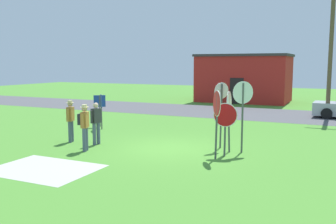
{
  "coord_description": "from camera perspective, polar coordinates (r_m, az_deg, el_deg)",
  "views": [
    {
      "loc": [
        5.87,
        -12.68,
        3.21
      ],
      "look_at": [
        -0.4,
        0.8,
        1.3
      ],
      "focal_mm": 39.98,
      "sensor_mm": 36.0,
      "label": 1
    }
  ],
  "objects": [
    {
      "name": "utility_pole",
      "position": [
        24.0,
        23.62,
        9.67
      ],
      "size": [
        1.8,
        0.24,
        8.52
      ],
      "color": "brown",
      "rests_on": "ground"
    },
    {
      "name": "street_asphalt",
      "position": [
        25.13,
        11.22,
        -0.14
      ],
      "size": [
        60.0,
        6.4,
        0.01
      ],
      "primitive_type": "cube",
      "color": "#4C4C51",
      "rests_on": "ground"
    },
    {
      "name": "person_in_teal",
      "position": [
        14.14,
        -12.64,
        -1.81
      ],
      "size": [
        0.43,
        0.54,
        1.74
      ],
      "color": "#4C5670",
      "rests_on": "ground"
    },
    {
      "name": "info_panel_leftmost",
      "position": [
        19.52,
        -10.38,
        1.05
      ],
      "size": [
        0.48,
        0.4,
        1.62
      ],
      "color": "#4C4C51",
      "rests_on": "ground"
    },
    {
      "name": "stop_sign_rear_left",
      "position": [
        13.14,
        8.72,
        -1.25
      ],
      "size": [
        0.84,
        0.18,
        1.88
      ],
      "color": "#474C4C",
      "rests_on": "ground"
    },
    {
      "name": "person_in_blue",
      "position": [
        15.9,
        -14.64,
        -0.96
      ],
      "size": [
        0.32,
        0.54,
        1.74
      ],
      "color": "#4C5670",
      "rests_on": "ground"
    },
    {
      "name": "concrete_path",
      "position": [
        12.26,
        -18.38,
        -8.22
      ],
      "size": [
        3.2,
        2.4,
        0.01
      ],
      "primitive_type": "cube",
      "color": "#ADAAA3",
      "rests_on": "ground"
    },
    {
      "name": "info_panel_middle",
      "position": [
        18.67,
        -10.13,
        0.99
      ],
      "size": [
        0.43,
        0.46,
        1.72
      ],
      "color": "#4C4C51",
      "rests_on": "ground"
    },
    {
      "name": "person_in_dark_shirt",
      "position": [
        15.18,
        -10.9,
        -1.37
      ],
      "size": [
        0.28,
        0.56,
        1.69
      ],
      "color": "#4C5670",
      "rests_on": "ground"
    },
    {
      "name": "stop_sign_nearest",
      "position": [
        13.71,
        11.32,
        1.26
      ],
      "size": [
        0.6,
        0.57,
        2.6
      ],
      "color": "#474C4C",
      "rests_on": "ground"
    },
    {
      "name": "stop_sign_tallest",
      "position": [
        13.71,
        9.27,
        0.24
      ],
      "size": [
        0.15,
        0.79,
        2.25
      ],
      "color": "#474C4C",
      "rests_on": "ground"
    },
    {
      "name": "stop_sign_center_cluster",
      "position": [
        12.63,
        7.43,
        0.06
      ],
      "size": [
        0.51,
        0.76,
        2.35
      ],
      "color": "#474C4C",
      "rests_on": "ground"
    },
    {
      "name": "stop_sign_low_front",
      "position": [
        14.3,
        8.12,
        1.06
      ],
      "size": [
        0.41,
        0.49,
        2.53
      ],
      "color": "#474C4C",
      "rests_on": "ground"
    },
    {
      "name": "building_background",
      "position": [
        32.93,
        11.54,
        5.11
      ],
      "size": [
        7.62,
        5.13,
        4.03
      ],
      "color": "#B2231E",
      "rests_on": "ground"
    },
    {
      "name": "ground_plane",
      "position": [
        14.33,
        0.09,
        -5.62
      ],
      "size": [
        80.0,
        80.0,
        0.0
      ],
      "primitive_type": "plane",
      "color": "#47842D"
    }
  ]
}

